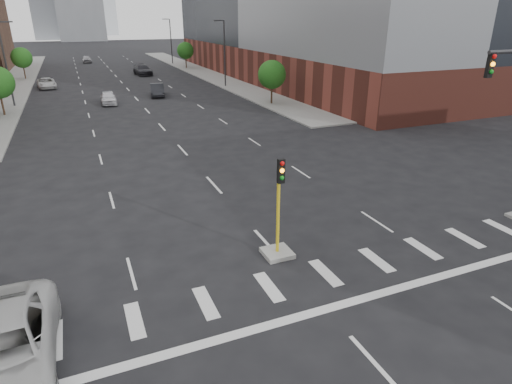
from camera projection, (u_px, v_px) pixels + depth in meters
sidewalk_left_far at (18, 80)px, 68.44m from camera, size 5.00×92.00×0.15m
sidewalk_right_far at (200, 71)px, 79.19m from camera, size 5.00×92.00×0.15m
building_right_main at (308, 6)px, 68.29m from camera, size 24.00×70.00×22.00m
median_traffic_signal at (278, 235)px, 18.04m from camera, size 1.20×1.20×4.40m
streetlight_right_a at (224, 51)px, 60.55m from camera, size 1.60×0.22×9.07m
streetlight_right_b at (171, 39)px, 90.38m from camera, size 1.60×0.22×9.07m
streetlight_left at (6, 61)px, 46.67m from camera, size 1.60×0.22×9.07m
tree_left_far at (22, 58)px, 68.39m from camera, size 3.20×3.20×4.85m
tree_right_near at (272, 75)px, 48.59m from camera, size 3.20×3.20×4.85m
tree_right_far at (185, 51)px, 82.68m from camera, size 3.20×3.20×4.85m
car_near_left at (108, 98)px, 49.85m from camera, size 1.89×4.41×1.49m
car_mid_right at (157, 90)px, 54.81m from camera, size 2.36×4.93×1.56m
car_far_left at (47, 83)px, 60.91m from camera, size 2.81×5.32×1.42m
car_deep_right at (143, 70)px, 74.56m from camera, size 2.80×6.09×1.72m
car_distant at (87, 59)px, 94.55m from camera, size 1.86×4.53×1.54m
parked_minivan at (1, 351)px, 11.97m from camera, size 2.86×6.19×1.72m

